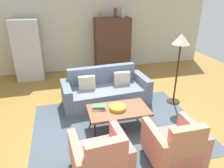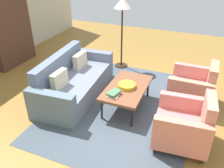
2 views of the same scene
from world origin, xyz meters
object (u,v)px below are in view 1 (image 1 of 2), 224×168
at_px(coffee_table, 118,111).
at_px(floor_lamp, 181,46).
at_px(fruit_bowl, 118,108).
at_px(refrigerator, 28,50).
at_px(vase_round, 115,13).
at_px(vase_tall, 100,14).
at_px(couch, 105,91).
at_px(book_stack, 99,107).
at_px(vase_small, 123,12).
at_px(armchair_right, 175,146).
at_px(armchair_left, 101,160).
at_px(cabinet, 112,45).

relative_size(coffee_table, floor_lamp, 0.70).
bearing_deg(fruit_bowl, refrigerator, 119.80).
bearing_deg(vase_round, vase_tall, 180.00).
bearing_deg(coffee_table, couch, 90.30).
bearing_deg(vase_tall, fruit_bowl, -96.41).
distance_m(fruit_bowl, vase_tall, 3.79).
distance_m(vase_tall, refrigerator, 2.53).
height_order(book_stack, vase_round, vase_round).
xyz_separation_m(coffee_table, refrigerator, (-1.96, 3.39, 0.52)).
bearing_deg(vase_small, fruit_bowl, -108.12).
bearing_deg(couch, armchair_right, 100.30).
bearing_deg(vase_small, coffee_table, -107.89).
xyz_separation_m(couch, floor_lamp, (1.68, -0.45, 1.16)).
relative_size(armchair_left, vase_small, 2.95).
bearing_deg(couch, coffee_table, 86.16).
distance_m(couch, cabinet, 2.51).
xyz_separation_m(vase_round, floor_lamp, (0.79, -2.76, -0.50)).
distance_m(cabinet, vase_small, 1.11).
distance_m(vase_round, floor_lamp, 2.91).
bearing_deg(vase_tall, armchair_left, -101.78).
distance_m(book_stack, cabinet, 3.59).
distance_m(coffee_table, fruit_bowl, 0.07).
xyz_separation_m(armchair_left, floor_lamp, (2.26, 1.90, 1.10)).
relative_size(vase_round, vase_small, 0.99).
height_order(armchair_right, fruit_bowl, armchair_right).
height_order(fruit_bowl, refrigerator, refrigerator).
distance_m(armchair_right, vase_round, 4.93).
bearing_deg(book_stack, fruit_bowl, -18.23).
relative_size(book_stack, vase_round, 0.95).
relative_size(coffee_table, vase_round, 4.06).
relative_size(armchair_right, refrigerator, 0.48).
relative_size(coffee_table, armchair_left, 1.36).
distance_m(book_stack, vase_tall, 3.74).
relative_size(cabinet, vase_small, 6.04).
relative_size(vase_tall, refrigerator, 0.11).
bearing_deg(armchair_left, vase_round, 67.72).
bearing_deg(vase_small, armchair_left, -110.28).
xyz_separation_m(vase_round, refrigerator, (-2.83, -0.10, -1.02)).
height_order(couch, vase_small, vase_small).
bearing_deg(vase_round, coffee_table, -104.09).
bearing_deg(book_stack, refrigerator, 115.93).
bearing_deg(book_stack, armchair_right, -53.03).
relative_size(fruit_bowl, floor_lamp, 0.19).
distance_m(couch, floor_lamp, 2.09).
distance_m(armchair_right, floor_lamp, 2.44).
distance_m(coffee_table, book_stack, 0.39).
bearing_deg(floor_lamp, vase_tall, 115.14).
relative_size(armchair_right, vase_tall, 4.31).
xyz_separation_m(armchair_left, vase_tall, (0.97, 4.65, 1.56)).
relative_size(book_stack, cabinet, 0.16).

